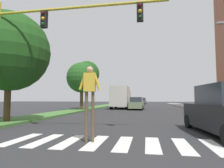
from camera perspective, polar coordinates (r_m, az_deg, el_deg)
name	(u,v)px	position (r m, az deg, el deg)	size (l,w,h in m)	color
ground_plane	(141,109)	(28.13, 8.51, -7.15)	(140.00, 140.00, 0.00)	#2D2D30
crosswalk	(124,143)	(6.49, 3.40, -16.81)	(7.65, 2.20, 0.01)	silver
median_strip	(88,109)	(27.31, -7.13, -7.09)	(2.43, 64.00, 0.15)	#477A38
tree_mid	(9,51)	(13.00, -27.69, 8.37)	(4.62, 4.62, 6.32)	#4C3823
tree_far	(82,78)	(23.49, -8.79, 1.84)	(3.59, 3.59, 5.57)	#4C3823
tree_distant	(87,74)	(27.97, -7.29, 2.99)	(3.52, 3.52, 6.59)	#4C3823
sidewalk_right	(205,110)	(27.08, 25.40, -6.73)	(3.00, 64.00, 0.15)	#9E9991
traffic_light_gantry	(42,36)	(9.90, -19.60, 13.09)	(8.15, 0.30, 6.00)	gold
pedestrian_performer	(90,91)	(6.56, -6.50, -2.08)	(0.75, 0.27, 2.49)	brown
sedan_midblock	(137,104)	(25.87, 7.16, -5.74)	(1.93, 4.26, 1.62)	gray
sedan_distant	(136,102)	(40.40, 6.87, -5.19)	(2.14, 4.19, 1.67)	maroon
sedan_far_horizon	(142,101)	(53.09, 8.79, -4.94)	(2.17, 4.42, 1.70)	#474C51
truck_box_delivery	(121,97)	(28.04, 2.58, -3.86)	(2.40, 6.20, 3.10)	#B7B7BC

